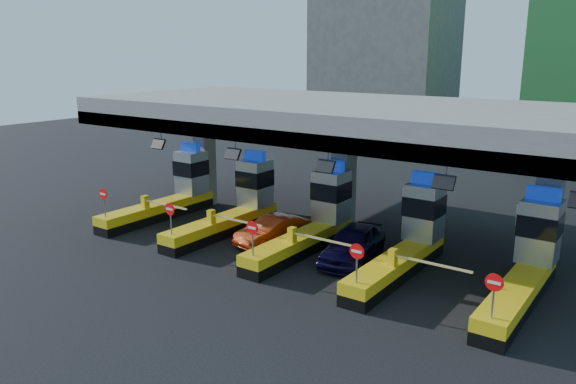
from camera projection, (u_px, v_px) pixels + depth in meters
The scene contains 10 objects.
ground at pixel (312, 248), 27.83m from camera, with size 120.00×120.00×0.00m, color black.
toll_canopy at pixel (344, 119), 28.62m from camera, with size 28.00×12.09×7.00m.
toll_lane_far_left at pixel (174, 191), 33.35m from camera, with size 4.43×8.00×4.16m.
toll_lane_left at pixel (238, 204), 30.53m from camera, with size 4.43×8.00×4.16m.
toll_lane_center at pixel (315, 220), 27.71m from camera, with size 4.43×8.00×4.16m.
toll_lane_right at pixel (410, 239), 24.90m from camera, with size 4.43×8.00×4.16m.
toll_lane_far_right at pixel (528, 262), 22.08m from camera, with size 4.43×8.00×4.16m.
bg_building_concrete at pixel (384, 57), 61.99m from camera, with size 14.00×10.00×18.00m, color #4C4C49.
van at pixel (353, 244), 25.91m from camera, with size 1.98×4.93×1.68m, color black.
red_car at pixel (273, 230), 28.35m from camera, with size 1.46×4.18×1.38m, color #992B0B.
Camera 1 is at (14.33, -22.13, 9.42)m, focal length 35.00 mm.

